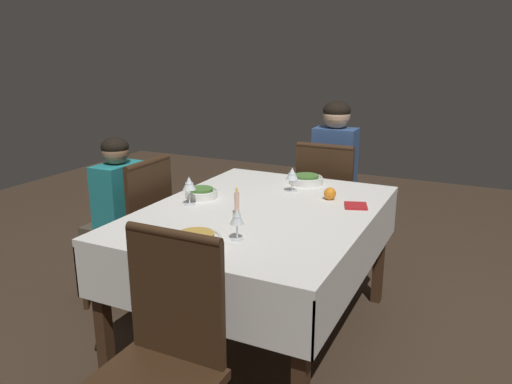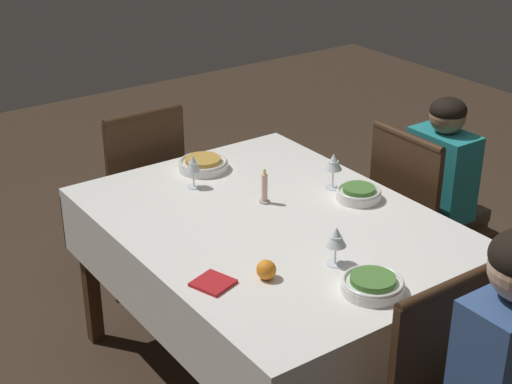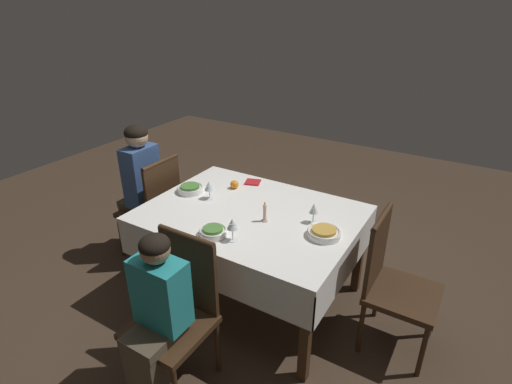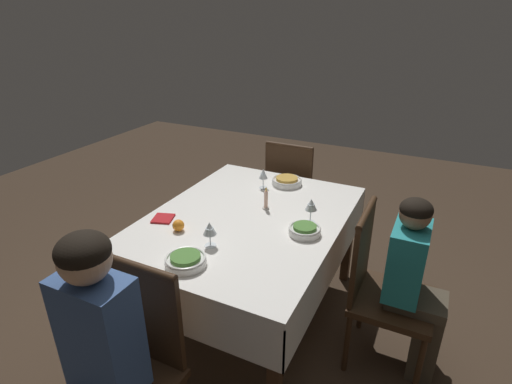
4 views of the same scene
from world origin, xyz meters
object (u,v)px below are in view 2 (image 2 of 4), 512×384
(chair_south, at_px, (420,218))
(wine_glass_east, at_px, (193,164))
(wine_glass_south, at_px, (334,163))
(orange_fruit, at_px, (266,270))
(bowl_south, at_px, (359,193))
(bowl_east, at_px, (203,164))
(dining_table, at_px, (274,240))
(wine_glass_west, at_px, (336,238))
(chair_east, at_px, (137,190))
(candle_centerpiece, at_px, (265,190))
(bowl_west, at_px, (373,284))
(person_child_teal, at_px, (447,195))
(napkin_red_folded, at_px, (213,283))

(chair_south, xyz_separation_m, wine_glass_east, (0.43, 0.93, 0.35))
(wine_glass_south, distance_m, orange_fruit, 0.78)
(bowl_south, xyz_separation_m, bowl_east, (0.62, 0.36, -0.00))
(dining_table, relative_size, bowl_south, 8.30)
(wine_glass_west, height_order, bowl_east, wine_glass_west)
(dining_table, xyz_separation_m, bowl_east, (0.58, -0.03, 0.11))
(chair_south, relative_size, orange_fruit, 14.02)
(chair_east, relative_size, wine_glass_west, 6.62)
(dining_table, bearing_deg, bowl_east, -3.35)
(dining_table, height_order, chair_south, chair_south)
(candle_centerpiece, bearing_deg, dining_table, 157.98)
(bowl_west, bearing_deg, wine_glass_east, 3.26)
(chair_south, distance_m, orange_fruit, 1.19)
(wine_glass_south, height_order, candle_centerpiece, wine_glass_south)
(bowl_south, bearing_deg, dining_table, 83.68)
(candle_centerpiece, relative_size, orange_fruit, 2.19)
(chair_east, bearing_deg, wine_glass_south, 116.40)
(bowl_south, xyz_separation_m, orange_fruit, (-0.28, 0.67, 0.01))
(person_child_teal, relative_size, orange_fruit, 15.64)
(chair_south, relative_size, person_child_teal, 0.90)
(orange_fruit, bearing_deg, napkin_red_folded, 67.21)
(dining_table, height_order, wine_glass_south, wine_glass_south)
(napkin_red_folded, bearing_deg, bowl_west, -129.70)
(wine_glass_south, bearing_deg, orange_fruit, 123.20)
(chair_east, xyz_separation_m, wine_glass_east, (-0.58, 0.01, 0.35))
(candle_centerpiece, xyz_separation_m, napkin_red_folded, (-0.41, 0.50, -0.05))
(dining_table, relative_size, bowl_east, 6.94)
(dining_table, xyz_separation_m, bowl_west, (-0.59, 0.04, 0.11))
(bowl_west, bearing_deg, bowl_east, -3.43)
(bowl_west, distance_m, candle_centerpiece, 0.75)
(dining_table, bearing_deg, candle_centerpiece, -22.02)
(dining_table, bearing_deg, person_child_teal, -89.26)
(bowl_east, distance_m, wine_glass_east, 0.20)
(bowl_south, distance_m, wine_glass_east, 0.70)
(chair_east, distance_m, orange_fruit, 1.39)
(wine_glass_south, bearing_deg, person_child_teal, -97.96)
(chair_east, xyz_separation_m, wine_glass_south, (-0.93, -0.46, 0.36))
(bowl_west, bearing_deg, orange_fruit, 41.76)
(wine_glass_west, bearing_deg, bowl_east, -3.26)
(dining_table, relative_size, wine_glass_east, 10.42)
(chair_south, height_order, bowl_south, chair_south)
(chair_east, distance_m, napkin_red_folded, 1.35)
(bowl_west, relative_size, bowl_east, 0.95)
(wine_glass_west, bearing_deg, bowl_west, 175.81)
(wine_glass_east, height_order, candle_centerpiece, candle_centerpiece)
(wine_glass_east, xyz_separation_m, orange_fruit, (-0.77, 0.18, -0.07))
(bowl_west, xyz_separation_m, wine_glass_south, (0.69, -0.41, 0.09))
(dining_table, distance_m, wine_glass_south, 0.44)
(bowl_west, relative_size, orange_fruit, 3.06)
(chair_south, relative_size, wine_glass_west, 6.62)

